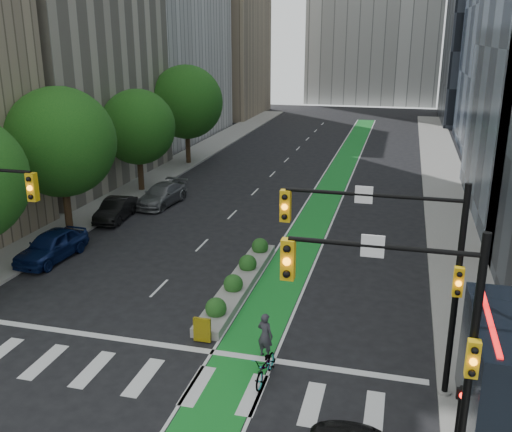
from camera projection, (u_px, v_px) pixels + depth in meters
The scene contains 19 objects.
ground at pixel (155, 362), 21.02m from camera, with size 160.00×160.00×0.00m, color black.
sidewalk_left at pixel (149, 180), 46.87m from camera, with size 3.60×90.00×0.15m, color gray.
sidewalk_right at pixel (449, 200), 41.20m from camera, with size 3.60×90.00×0.15m, color gray.
bike_lane_paint at pixel (336, 178), 47.95m from camera, with size 2.20×70.00×0.01m, color #178229.
building_tan_far at pixel (212, 24), 82.70m from camera, with size 14.00×16.00×26.00m, color tan.
building_dark_end at pixel (506, 15), 74.63m from camera, with size 14.00×18.00×28.00m, color black.
tree_mid at pixel (61, 142), 33.02m from camera, with size 6.40×6.40×8.78m.
tree_midfar at pixel (138, 127), 42.43m from camera, with size 5.60×5.60×7.76m.
tree_far at pixel (186, 102), 51.42m from camera, with size 6.60×6.60×9.00m.
signal_right at pixel (408, 259), 17.90m from camera, with size 5.82×0.51×7.20m.
signal_far_right at pixel (420, 331), 13.70m from camera, with size 4.82×0.51×7.20m.
median_planter at pixel (240, 280), 27.10m from camera, with size 1.20×10.26×1.10m.
ped_signal_post at pixel (459, 414), 15.69m from camera, with size 0.32×0.43×2.46m.
bicycle at pixel (266, 367), 19.81m from camera, with size 0.69×1.98×1.04m, color gray.
cyclist at pixel (265, 335), 21.14m from camera, with size 0.65×0.43×1.78m, color #312E37.
parked_car_left_near at pixel (52, 246), 30.37m from camera, with size 1.89×4.69×1.60m, color #0B1945.
parked_car_left_mid at pixel (116, 209), 36.96m from camera, with size 1.49×4.28×1.41m, color black.
parked_car_left_far at pixel (161, 195), 40.24m from camera, with size 2.04×5.02×1.46m, color #585A5D.
pedestrian_far at pixel (483, 398), 17.25m from camera, with size 1.03×0.43×1.76m, color gray.
Camera 1 is at (8.23, -16.84, 11.55)m, focal length 40.00 mm.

